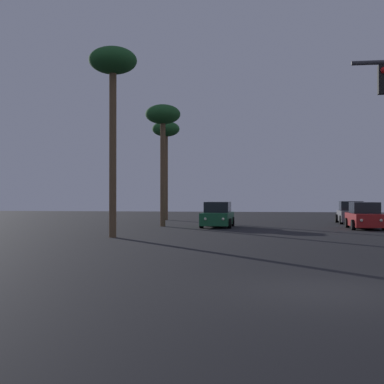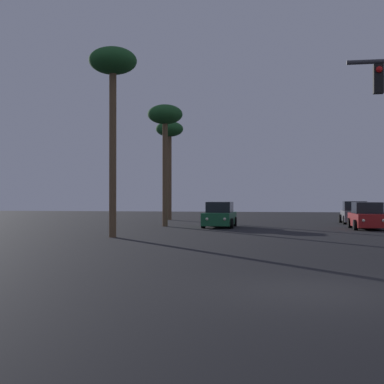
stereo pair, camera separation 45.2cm
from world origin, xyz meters
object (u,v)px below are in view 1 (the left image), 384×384
(car_red, at_px, (365,217))
(car_grey, at_px, (351,213))
(car_green, at_px, (218,216))
(palm_tree_near, at_px, (113,72))
(palm_tree_mid, at_px, (163,121))
(palm_tree_far, at_px, (166,134))

(car_red, height_order, car_grey, same)
(car_green, height_order, car_grey, same)
(car_green, distance_m, car_grey, 11.54)
(palm_tree_near, bearing_deg, car_red, 33.56)
(palm_tree_near, bearing_deg, palm_tree_mid, 87.11)
(palm_tree_mid, bearing_deg, palm_tree_far, 100.03)
(car_green, relative_size, palm_tree_near, 0.46)
(car_green, bearing_deg, palm_tree_near, 67.61)
(car_red, relative_size, car_green, 1.00)
(palm_tree_far, bearing_deg, palm_tree_near, -86.39)
(car_red, bearing_deg, palm_tree_near, 32.27)
(palm_tree_mid, height_order, palm_tree_far, palm_tree_far)
(car_grey, distance_m, palm_tree_mid, 16.01)
(car_red, distance_m, palm_tree_near, 18.00)
(palm_tree_near, height_order, palm_tree_far, palm_tree_near)
(car_green, height_order, palm_tree_mid, palm_tree_mid)
(palm_tree_mid, bearing_deg, car_green, -5.89)
(palm_tree_mid, bearing_deg, car_red, -4.15)
(car_grey, bearing_deg, palm_tree_near, 51.51)
(car_red, bearing_deg, car_grey, -92.81)
(palm_tree_far, bearing_deg, car_grey, -14.42)
(car_red, distance_m, palm_tree_far, 19.67)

